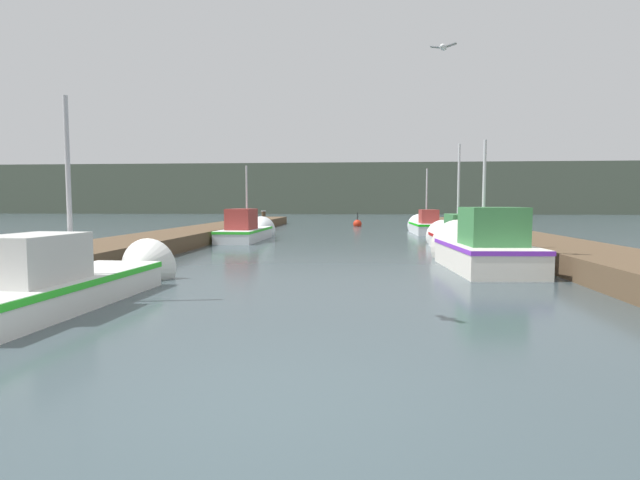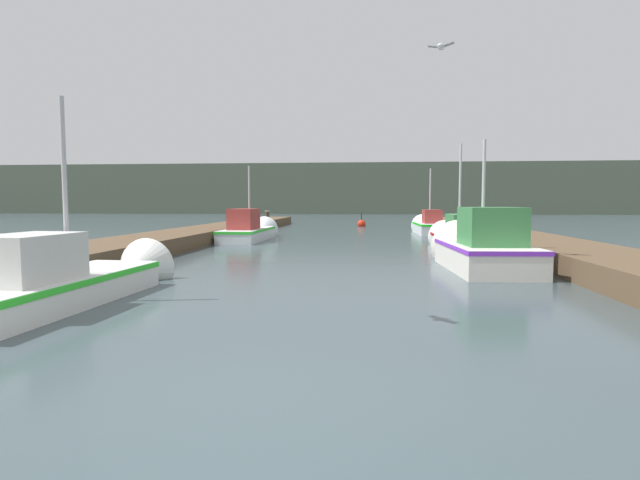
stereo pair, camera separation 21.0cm
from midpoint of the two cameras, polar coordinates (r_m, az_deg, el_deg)
The scene contains 12 objects.
ground_plane at distance 4.31m, azimuth -7.49°, elevation -18.80°, with size 200.00×200.00×0.00m.
dock_left at distance 21.23m, azimuth -15.52°, elevation 0.33°, with size 2.50×40.00×0.53m.
dock_right at distance 20.70m, azimuth 20.46°, elevation 0.11°, with size 2.50×40.00×0.53m.
distant_shore_ridge at distance 78.47m, azimuth 4.09°, elevation 5.75°, with size 120.00×16.00×7.26m.
fishing_boat_0 at distance 9.57m, azimuth -26.43°, elevation -4.02°, with size 1.59×5.40×3.83m.
fishing_boat_1 at distance 13.56m, azimuth 17.36°, elevation -0.89°, with size 1.99×4.76×3.75m.
fishing_boat_2 at distance 18.29m, azimuth 14.90°, elevation 0.15°, with size 1.52×6.18×4.09m.
fishing_boat_3 at distance 22.82m, azimuth -8.44°, elevation 1.12°, with size 1.58×5.87×3.75m.
fishing_boat_4 at distance 28.04m, azimuth 11.72°, elevation 1.60°, with size 1.59×5.18×3.90m.
mooring_piling_1 at distance 30.36m, azimuth -6.66°, elevation 2.24°, with size 0.27×0.27×1.18m.
channel_buoy at distance 35.05m, azimuth 4.13°, elevation 1.84°, with size 0.60×0.60×1.10m.
seagull_1 at distance 11.53m, azimuth 13.37°, elevation 20.66°, with size 0.55×0.32×0.12m.
Camera 1 is at (0.75, -3.88, 1.69)m, focal length 28.00 mm.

